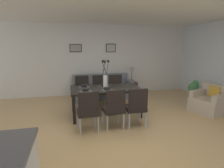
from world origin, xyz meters
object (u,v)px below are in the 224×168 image
object	(u,v)px
dining_table	(105,91)
framed_picture_center	(111,48)
bowl_far_right	(104,85)
framed_picture_left	(76,48)
centerpiece_vase	(105,77)
bowl_near_right	(84,86)
dining_chair_far_right	(100,89)
potted_plant	(194,89)
sofa	(102,90)
bowl_far_left	(107,88)
dining_chair_near_left	(88,109)
bowl_near_left	(86,90)
dining_chair_mid_left	(136,105)
side_table	(131,89)
dining_chair_far_left	(114,107)
dining_chair_mid_right	(116,88)
dining_chair_near_right	(83,89)
armchair	(210,102)
table_lamp	(132,72)

from	to	relation	value
dining_table	framed_picture_center	bearing A→B (deg)	73.65
bowl_far_right	framed_picture_left	distance (m)	2.29
centerpiece_vase	bowl_near_right	xyz separation A→B (m)	(-0.54, 0.22, -0.24)
dining_chair_far_right	potted_plant	world-z (taller)	dining_chair_far_right
sofa	bowl_far_left	bearing A→B (deg)	-96.14
dining_chair_near_left	bowl_near_left	world-z (taller)	dining_chair_near_left
dining_chair_near_left	sofa	xyz separation A→B (m)	(0.76, 2.64, -0.23)
dining_chair_far_right	dining_chair_mid_left	bearing A→B (deg)	-74.02
side_table	potted_plant	distance (m)	2.15
dining_chair_far_left	framed_picture_left	world-z (taller)	framed_picture_left
dining_chair_far_left	bowl_far_left	bearing A→B (deg)	91.88
dining_table	sofa	size ratio (longest dim) A/B	0.87
dining_chair_mid_right	framed_picture_left	world-z (taller)	framed_picture_left
dining_chair_near_left	dining_chair_far_right	size ratio (longest dim) A/B	1.00
bowl_near_right	potted_plant	xyz separation A→B (m)	(3.79, 0.53, -0.41)
bowl_near_right	dining_chair_near_right	bearing A→B (deg)	89.63
framed_picture_center	bowl_far_right	bearing A→B (deg)	-108.08
bowl_near_right	potted_plant	bearing A→B (deg)	7.88
dining_chair_far_right	bowl_near_left	size ratio (longest dim) A/B	5.41
dining_chair_near_right	potted_plant	xyz separation A→B (m)	(3.79, -0.17, -0.14)
dining_table	bowl_near_right	world-z (taller)	bowl_near_right
dining_chair_far_right	bowl_near_right	world-z (taller)	dining_chair_far_right
dining_chair_mid_right	bowl_far_left	xyz separation A→B (m)	(-0.52, -1.10, 0.27)
dining_chair_near_left	armchair	distance (m)	3.49
framed_picture_left	bowl_far_right	bearing A→B (deg)	-71.92
bowl_near_right	dining_table	bearing A→B (deg)	-22.46
centerpiece_vase	potted_plant	size ratio (longest dim) A/B	1.10
dining_chair_mid_left	dining_chair_far_right	bearing A→B (deg)	105.98
dining_chair_near_left	dining_chair_far_right	world-z (taller)	same
dining_chair_far_right	bowl_far_right	xyz separation A→B (m)	(-0.01, -0.70, 0.27)
bowl_far_right	side_table	xyz separation A→B (m)	(1.31, 1.44, -0.52)
sofa	dining_chair_near_left	bearing A→B (deg)	-106.13
framed_picture_left	dining_chair_far_left	bearing A→B (deg)	-77.81
table_lamp	framed_picture_left	xyz separation A→B (m)	(-1.96, 0.53, 0.84)
dining_chair_near_left	bowl_far_right	bearing A→B (deg)	64.16
side_table	potted_plant	xyz separation A→B (m)	(1.95, -0.92, 0.11)
centerpiece_vase	side_table	world-z (taller)	centerpiece_vase
dining_chair_far_right	potted_plant	size ratio (longest dim) A/B	1.37
dining_chair_mid_right	framed_picture_center	bearing A→B (deg)	84.45
dining_chair_mid_left	bowl_near_left	world-z (taller)	dining_chair_mid_left
dining_chair_near_right	dining_chair_mid_right	distance (m)	1.05
dining_chair_near_left	bowl_near_left	distance (m)	0.75
dining_chair_near_right	dining_chair_far_right	distance (m)	0.55
table_lamp	bowl_near_right	bearing A→B (deg)	-142.03
centerpiece_vase	potted_plant	world-z (taller)	centerpiece_vase
dining_chair_mid_right	bowl_far_right	world-z (taller)	dining_chair_mid_right
bowl_near_left	framed_picture_center	bearing A→B (deg)	63.93
dining_chair_mid_left	bowl_near_left	size ratio (longest dim) A/B	5.41
dining_chair_mid_left	table_lamp	size ratio (longest dim) A/B	1.80
bowl_near_right	potted_plant	world-z (taller)	bowl_near_right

